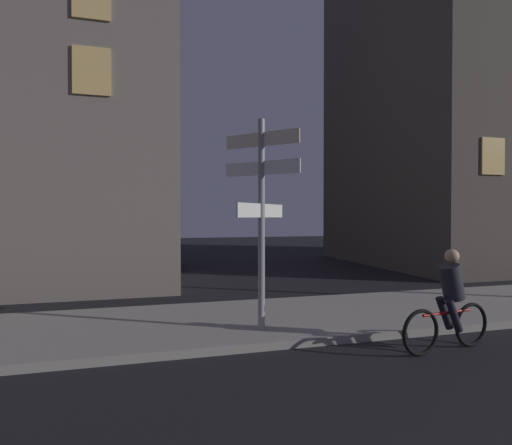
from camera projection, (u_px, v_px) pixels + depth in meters
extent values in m
cube|color=gray|center=(248.00, 321.00, 7.90)|extent=(40.00, 3.23, 0.14)
cylinder|color=gray|center=(261.00, 225.00, 7.01)|extent=(0.12, 0.12, 3.68)
cube|color=beige|center=(261.00, 139.00, 6.99)|extent=(1.04, 1.04, 0.24)
cube|color=white|center=(261.00, 168.00, 7.00)|extent=(1.06, 1.06, 0.24)
cube|color=white|center=(261.00, 211.00, 7.01)|extent=(1.15, 1.15, 0.24)
torus|color=black|center=(421.00, 333.00, 6.10)|extent=(0.72, 0.17, 0.72)
torus|color=black|center=(471.00, 325.00, 6.55)|extent=(0.72, 0.17, 0.72)
cylinder|color=red|center=(447.00, 313.00, 6.32)|extent=(1.00, 0.19, 0.04)
cylinder|color=#26262D|center=(452.00, 282.00, 6.35)|extent=(0.49, 0.38, 0.61)
sphere|color=tan|center=(452.00, 256.00, 6.35)|extent=(0.22, 0.22, 0.22)
cylinder|color=black|center=(454.00, 316.00, 6.26)|extent=(0.36, 0.17, 0.55)
cylinder|color=black|center=(444.00, 313.00, 6.42)|extent=(0.36, 0.17, 0.55)
cube|color=#F2C672|center=(92.00, 71.00, 10.05)|extent=(0.90, 0.06, 1.20)
cube|color=#4C443D|center=(491.00, 97.00, 18.80)|extent=(12.64, 9.44, 15.49)
cube|color=#F2C672|center=(493.00, 156.00, 13.02)|extent=(0.90, 0.06, 1.20)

